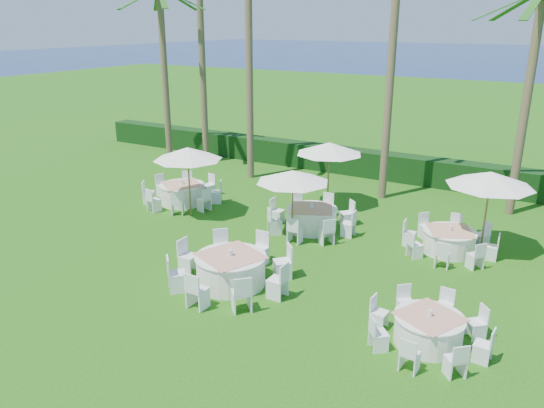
{
  "coord_description": "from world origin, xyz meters",
  "views": [
    {
      "loc": [
        7.39,
        -11.43,
        7.0
      ],
      "look_at": [
        -0.9,
        2.83,
        1.3
      ],
      "focal_mm": 35.0,
      "sensor_mm": 36.0,
      "label": 1
    }
  ],
  "objects": [
    {
      "name": "palm_b",
      "position": [
        -5.63,
        8.97,
        5.4
      ],
      "size": [
        4.3,
        4.34,
        9.87
      ],
      "color": "brown",
      "rests_on": "ground"
    },
    {
      "name": "ground",
      "position": [
        0.0,
        0.0,
        0.0
      ],
      "size": [
        120.0,
        120.0,
        0.0
      ],
      "primitive_type": "plane",
      "color": "#20570E",
      "rests_on": "ground"
    },
    {
      "name": "ocean",
      "position": [
        0.0,
        102.0,
        0.0
      ],
      "size": [
        260.0,
        260.0,
        0.0
      ],
      "primitive_type": "plane",
      "color": "#081855",
      "rests_on": "ground"
    },
    {
      "name": "palm_c",
      "position": [
        0.77,
        9.14,
        6.95
      ],
      "size": [
        4.17,
        4.4,
        12.91
      ],
      "color": "brown",
      "rests_on": "ground"
    },
    {
      "name": "hedge",
      "position": [
        0.0,
        12.0,
        0.6
      ],
      "size": [
        34.0,
        1.0,
        1.2
      ],
      "primitive_type": "cube",
      "color": "black",
      "rests_on": "ground"
    },
    {
      "name": "banquet_table_e",
      "position": [
        -0.2,
        4.42,
        0.42
      ],
      "size": [
        3.17,
        3.17,
        0.96
      ],
      "color": "white",
      "rests_on": "ground"
    },
    {
      "name": "banquet_table_f",
      "position": [
        4.45,
        4.87,
        0.39
      ],
      "size": [
        2.93,
        2.93,
        0.89
      ],
      "color": "white",
      "rests_on": "ground"
    },
    {
      "name": "banquet_table_d",
      "position": [
        -5.99,
        4.38,
        0.42
      ],
      "size": [
        3.17,
        3.17,
        0.96
      ],
      "color": "white",
      "rests_on": "ground"
    },
    {
      "name": "palm_f",
      "position": [
        -10.54,
        8.94,
        4.7
      ],
      "size": [
        4.29,
        4.35,
        8.51
      ],
      "color": "brown",
      "rests_on": "ground"
    },
    {
      "name": "umbrella_b",
      "position": [
        -0.49,
        3.5,
        2.14
      ],
      "size": [
        2.47,
        2.47,
        2.35
      ],
      "color": "brown",
      "rests_on": "ground"
    },
    {
      "name": "banquet_table_c",
      "position": [
        5.22,
        -0.59,
        0.37
      ],
      "size": [
        2.79,
        2.79,
        0.86
      ],
      "color": "white",
      "rests_on": "ground"
    },
    {
      "name": "banquet_table_b",
      "position": [
        -0.32,
        -0.45,
        0.46
      ],
      "size": [
        3.47,
        3.47,
        1.04
      ],
      "color": "white",
      "rests_on": "ground"
    },
    {
      "name": "umbrella_d",
      "position": [
        5.35,
        5.43,
        2.42
      ],
      "size": [
        2.67,
        2.67,
        2.65
      ],
      "color": "brown",
      "rests_on": "ground"
    },
    {
      "name": "palm_d",
      "position": [
        5.66,
        9.71,
        4.45
      ],
      "size": [
        4.16,
        4.4,
        8.01
      ],
      "color": "brown",
      "rests_on": "ground"
    },
    {
      "name": "umbrella_c",
      "position": [
        -0.75,
        6.98,
        2.36
      ],
      "size": [
        2.59,
        2.59,
        2.59
      ],
      "color": "brown",
      "rests_on": "ground"
    },
    {
      "name": "palm_a",
      "position": [
        -9.15,
        10.18,
        6.05
      ],
      "size": [
        4.33,
        4.31,
        11.14
      ],
      "color": "brown",
      "rests_on": "ground"
    },
    {
      "name": "umbrella_a",
      "position": [
        -4.81,
        3.4,
        2.41
      ],
      "size": [
        2.55,
        2.55,
        2.64
      ],
      "color": "brown",
      "rests_on": "ground"
    }
  ]
}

